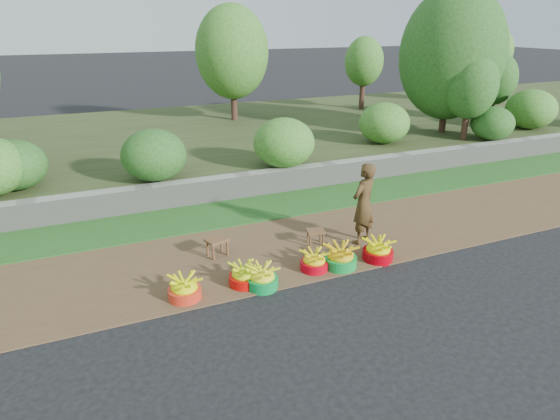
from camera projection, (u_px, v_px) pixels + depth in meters
name	position (u px, v px, depth m)	size (l,w,h in m)	color
ground_plane	(326.00, 280.00, 7.42)	(120.00, 120.00, 0.00)	black
dirt_shoulder	(293.00, 247.00, 8.48)	(80.00, 2.50, 0.02)	brown
grass_verge	(256.00, 208.00, 10.18)	(80.00, 1.50, 0.04)	#275C20
retaining_wall	(243.00, 185.00, 10.81)	(80.00, 0.35, 0.55)	gray
earth_bank	(194.00, 140.00, 15.00)	(80.00, 10.00, 0.50)	#36421F
vegetation	(139.00, 73.00, 11.97)	(30.92, 8.09, 4.33)	#3B241A
basin_a	(184.00, 289.00, 6.85)	(0.49, 0.49, 0.37)	red
basin_b	(244.00, 276.00, 7.22)	(0.48, 0.48, 0.36)	#C40A06
basin_c	(262.00, 278.00, 7.15)	(0.49, 0.49, 0.37)	#068538
basin_d	(314.00, 262.00, 7.65)	(0.46, 0.46, 0.34)	#BC0112
basin_e	(340.00, 258.00, 7.73)	(0.55, 0.55, 0.41)	#0F8F35
basin_f	(378.00, 251.00, 7.97)	(0.52, 0.52, 0.39)	#A8000B
stool_left	(217.00, 242.00, 8.05)	(0.43, 0.37, 0.32)	brown
stool_right	(316.00, 233.00, 8.47)	(0.36, 0.30, 0.28)	brown
vendor_woman	(363.00, 204.00, 8.36)	(0.55, 0.36, 1.51)	black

